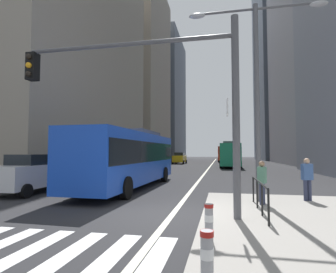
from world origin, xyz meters
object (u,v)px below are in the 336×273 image
(city_bus_red_distant, at_px, (225,153))
(bollard_left, at_px, (209,220))
(sedan_white_oncoming, at_px, (32,173))
(city_bus_red_receding, at_px, (230,153))
(bollard_front, at_px, (207,257))
(car_oncoming_mid, at_px, (180,158))
(pedestrian_waiting, at_px, (262,180))
(pedestrian_walking, at_px, (307,177))
(traffic_signal_gantry, at_px, (156,85))
(car_receding_near, at_px, (225,156))
(street_lamp_post, at_px, (257,73))
(city_bus_blue_oncoming, at_px, (130,156))

(city_bus_red_distant, height_order, bollard_left, city_bus_red_distant)
(sedan_white_oncoming, relative_size, city_bus_red_distant, 0.38)
(city_bus_red_receding, bearing_deg, bollard_front, -92.29)
(sedan_white_oncoming, xyz_separation_m, city_bus_red_distant, (10.20, 45.40, 0.85))
(car_oncoming_mid, height_order, pedestrian_waiting, car_oncoming_mid)
(bollard_front, bearing_deg, pedestrian_walking, 65.31)
(traffic_signal_gantry, xyz_separation_m, pedestrian_waiting, (3.44, 2.35, -3.14))
(car_receding_near, bearing_deg, pedestrian_walking, -87.48)
(sedan_white_oncoming, bearing_deg, city_bus_red_distant, 77.33)
(pedestrian_waiting, bearing_deg, bollard_front, -104.29)
(city_bus_red_receding, relative_size, street_lamp_post, 1.42)
(city_bus_red_distant, relative_size, pedestrian_waiting, 7.24)
(sedan_white_oncoming, relative_size, car_receding_near, 1.00)
(car_oncoming_mid, xyz_separation_m, bollard_left, (6.81, -39.60, -0.40))
(city_bus_blue_oncoming, xyz_separation_m, traffic_signal_gantry, (3.23, -6.81, 2.32))
(city_bus_red_distant, relative_size, street_lamp_post, 1.43)
(city_bus_blue_oncoming, distance_m, city_bus_red_distant, 43.05)
(sedan_white_oncoming, relative_size, pedestrian_waiting, 2.72)
(pedestrian_waiting, height_order, pedestrian_walking, pedestrian_walking)
(city_bus_red_distant, xyz_separation_m, bollard_left, (-0.98, -51.54, -1.24))
(street_lamp_post, height_order, bollard_front, street_lamp_post)
(car_oncoming_mid, height_order, bollard_left, car_oncoming_mid)
(city_bus_blue_oncoming, height_order, pedestrian_waiting, city_bus_blue_oncoming)
(city_bus_blue_oncoming, relative_size, pedestrian_waiting, 7.06)
(bollard_left, relative_size, pedestrian_waiting, 0.50)
(city_bus_blue_oncoming, xyz_separation_m, sedan_white_oncoming, (-4.28, -2.76, -0.85))
(bollard_left, bearing_deg, city_bus_red_receding, 87.43)
(street_lamp_post, bearing_deg, city_bus_blue_oncoming, 151.35)
(bollard_front, bearing_deg, traffic_signal_gantry, 113.09)
(city_bus_blue_oncoming, bearing_deg, pedestrian_walking, -21.21)
(sedan_white_oncoming, distance_m, street_lamp_post, 11.78)
(city_bus_red_distant, distance_m, pedestrian_waiting, 47.11)
(car_receding_near, bearing_deg, street_lamp_post, -89.39)
(city_bus_red_receding, xyz_separation_m, traffic_signal_gantry, (-3.14, -29.79, 2.32))
(city_bus_red_receding, xyz_separation_m, bollard_front, (-1.36, -33.96, -1.23))
(traffic_signal_gantry, distance_m, bollard_front, 5.76)
(sedan_white_oncoming, height_order, car_oncoming_mid, same)
(city_bus_blue_oncoming, height_order, sedan_white_oncoming, city_bus_blue_oncoming)
(traffic_signal_gantry, height_order, pedestrian_walking, traffic_signal_gantry)
(traffic_signal_gantry, distance_m, pedestrian_waiting, 5.21)
(city_bus_blue_oncoming, distance_m, traffic_signal_gantry, 7.89)
(car_receding_near, bearing_deg, bollard_front, -90.92)
(car_receding_near, xyz_separation_m, pedestrian_waiting, (0.62, -57.74, 0.03))
(street_lamp_post, xyz_separation_m, bollard_front, (-1.64, -7.34, -4.67))
(pedestrian_waiting, bearing_deg, pedestrian_walking, 31.61)
(car_oncoming_mid, bearing_deg, street_lamp_post, -76.06)
(city_bus_red_receding, height_order, street_lamp_post, street_lamp_post)
(city_bus_red_distant, bearing_deg, sedan_white_oncoming, -102.67)
(traffic_signal_gantry, bearing_deg, street_lamp_post, 42.84)
(city_bus_red_receding, xyz_separation_m, bollard_left, (-1.43, -31.88, -1.24))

